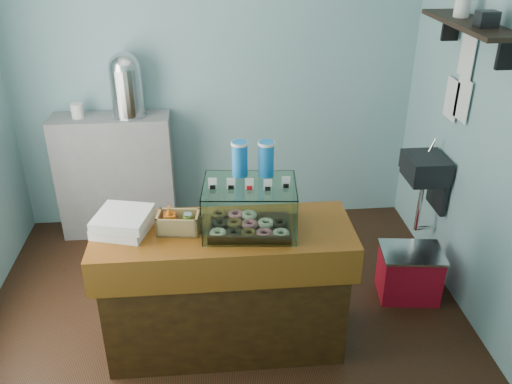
{
  "coord_description": "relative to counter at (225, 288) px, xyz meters",
  "views": [
    {
      "loc": [
        -0.06,
        -3.09,
        2.63
      ],
      "look_at": [
        0.21,
        -0.15,
        1.1
      ],
      "focal_mm": 38.0,
      "sensor_mm": 36.0,
      "label": 1
    }
  ],
  "objects": [
    {
      "name": "ground",
      "position": [
        0.0,
        0.25,
        -0.46
      ],
      "size": [
        3.5,
        3.5,
        0.0
      ],
      "primitive_type": "plane",
      "color": "black",
      "rests_on": "ground"
    },
    {
      "name": "back_shelf",
      "position": [
        -0.9,
        1.57,
        0.09
      ],
      "size": [
        1.0,
        0.32,
        1.1
      ],
      "primitive_type": "cube",
      "color": "gray",
      "rests_on": "ground"
    },
    {
      "name": "pastry_boxes",
      "position": [
        -0.6,
        0.05,
        0.5
      ],
      "size": [
        0.39,
        0.39,
        0.12
      ],
      "rotation": [
        0.0,
        0.0,
        -0.29
      ],
      "color": "white",
      "rests_on": "counter"
    },
    {
      "name": "display_case",
      "position": [
        0.16,
        0.02,
        0.61
      ],
      "size": [
        0.59,
        0.46,
        0.52
      ],
      "rotation": [
        0.0,
        0.0,
        -0.09
      ],
      "color": "#371C10",
      "rests_on": "counter"
    },
    {
      "name": "red_cooler",
      "position": [
        1.4,
        0.39,
        -0.26
      ],
      "size": [
        0.49,
        0.4,
        0.4
      ],
      "rotation": [
        0.0,
        0.0,
        -0.12
      ],
      "color": "red",
      "rests_on": "ground"
    },
    {
      "name": "condiment_crate",
      "position": [
        -0.28,
        0.01,
        0.5
      ],
      "size": [
        0.27,
        0.18,
        0.17
      ],
      "rotation": [
        0.0,
        0.0,
        -0.13
      ],
      "color": "tan",
      "rests_on": "counter"
    },
    {
      "name": "counter",
      "position": [
        0.0,
        0.0,
        0.0
      ],
      "size": [
        1.6,
        0.6,
        0.9
      ],
      "color": "#43270C",
      "rests_on": "ground"
    },
    {
      "name": "room_shell",
      "position": [
        0.03,
        0.26,
        1.25
      ],
      "size": [
        3.54,
        3.04,
        2.82
      ],
      "color": "#79ACB1",
      "rests_on": "ground"
    },
    {
      "name": "coffee_urn",
      "position": [
        -0.73,
        1.58,
        0.92
      ],
      "size": [
        0.29,
        0.29,
        0.54
      ],
      "color": "silver",
      "rests_on": "back_shelf"
    }
  ]
}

